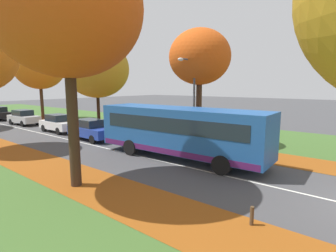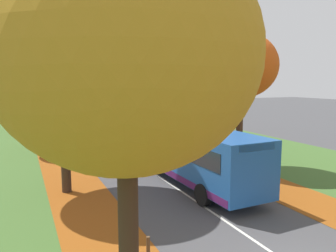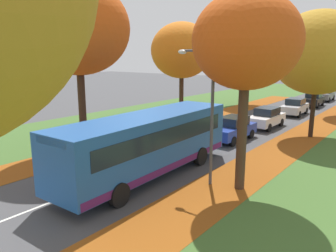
{
  "view_description": "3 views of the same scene",
  "coord_description": "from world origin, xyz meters",
  "px_view_note": "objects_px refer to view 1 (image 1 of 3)",
  "views": [
    {
      "loc": [
        -11.07,
        0.41,
        4.26
      ],
      "look_at": [
        1.13,
        10.06,
        1.84
      ],
      "focal_mm": 28.0,
      "sensor_mm": 36.0,
      "label": 1
    },
    {
      "loc": [
        -6.94,
        -5.81,
        5.31
      ],
      "look_at": [
        1.92,
        13.74,
        2.39
      ],
      "focal_mm": 35.0,
      "sensor_mm": 36.0,
      "label": 2
    },
    {
      "loc": [
        11.08,
        -2.03,
        5.69
      ],
      "look_at": [
        1.49,
        10.2,
        2.33
      ],
      "focal_mm": 35.0,
      "sensor_mm": 36.0,
      "label": 3
    }
  ],
  "objects_px": {
    "tree_right_mid": "(97,69)",
    "streetlamp_right": "(191,93)",
    "car_silver_third_in_line": "(24,117)",
    "tree_right_far": "(39,67)",
    "bus": "(180,130)",
    "tree_right_near": "(200,57)",
    "tree_left_near": "(67,9)",
    "car_blue_lead": "(91,130)",
    "car_white_following": "(59,123)",
    "bollard_third": "(252,216)"
  },
  "relations": [
    {
      "from": "tree_right_far",
      "to": "bus",
      "type": "relative_size",
      "value": 0.88
    },
    {
      "from": "streetlamp_right",
      "to": "bus",
      "type": "xyz_separation_m",
      "value": [
        -2.56,
        -0.93,
        -2.03
      ]
    },
    {
      "from": "tree_left_near",
      "to": "streetlamp_right",
      "type": "distance_m",
      "value": 9.43
    },
    {
      "from": "tree_right_far",
      "to": "streetlamp_right",
      "type": "height_order",
      "value": "tree_right_far"
    },
    {
      "from": "car_white_following",
      "to": "bollard_third",
      "type": "bearing_deg",
      "value": -103.89
    },
    {
      "from": "bollard_third",
      "to": "streetlamp_right",
      "type": "relative_size",
      "value": 0.1
    },
    {
      "from": "streetlamp_right",
      "to": "bollard_third",
      "type": "bearing_deg",
      "value": -135.92
    },
    {
      "from": "car_blue_lead",
      "to": "tree_right_mid",
      "type": "bearing_deg",
      "value": 47.02
    },
    {
      "from": "streetlamp_right",
      "to": "car_white_following",
      "type": "bearing_deg",
      "value": 100.0
    },
    {
      "from": "car_blue_lead",
      "to": "car_silver_third_in_line",
      "type": "relative_size",
      "value": 0.99
    },
    {
      "from": "car_silver_third_in_line",
      "to": "tree_right_far",
      "type": "bearing_deg",
      "value": 39.66
    },
    {
      "from": "tree_left_near",
      "to": "streetlamp_right",
      "type": "xyz_separation_m",
      "value": [
        8.76,
        -0.09,
        -3.47
      ]
    },
    {
      "from": "tree_left_near",
      "to": "tree_right_near",
      "type": "bearing_deg",
      "value": 1.63
    },
    {
      "from": "tree_right_far",
      "to": "streetlamp_right",
      "type": "xyz_separation_m",
      "value": [
        -1.26,
        -23.22,
        -2.75
      ]
    },
    {
      "from": "tree_right_near",
      "to": "car_white_following",
      "type": "height_order",
      "value": "tree_right_near"
    },
    {
      "from": "tree_right_mid",
      "to": "streetlamp_right",
      "type": "relative_size",
      "value": 1.45
    },
    {
      "from": "car_blue_lead",
      "to": "bus",
      "type": "bearing_deg",
      "value": -89.98
    },
    {
      "from": "tree_left_near",
      "to": "tree_right_mid",
      "type": "distance_m",
      "value": 15.73
    },
    {
      "from": "tree_left_near",
      "to": "streetlamp_right",
      "type": "height_order",
      "value": "tree_left_near"
    },
    {
      "from": "tree_right_mid",
      "to": "streetlamp_right",
      "type": "bearing_deg",
      "value": -96.74
    },
    {
      "from": "tree_right_mid",
      "to": "bollard_third",
      "type": "relative_size",
      "value": 14.32
    },
    {
      "from": "bollard_third",
      "to": "streetlamp_right",
      "type": "distance_m",
      "value": 10.68
    },
    {
      "from": "tree_right_mid",
      "to": "tree_right_far",
      "type": "height_order",
      "value": "tree_right_far"
    },
    {
      "from": "bollard_third",
      "to": "car_white_following",
      "type": "distance_m",
      "value": 20.69
    },
    {
      "from": "tree_left_near",
      "to": "car_white_following",
      "type": "xyz_separation_m",
      "value": [
        6.46,
        12.96,
        -6.4
      ]
    },
    {
      "from": "tree_left_near",
      "to": "car_silver_third_in_line",
      "type": "distance_m",
      "value": 22.13
    },
    {
      "from": "bus",
      "to": "car_silver_third_in_line",
      "type": "bearing_deg",
      "value": 89.31
    },
    {
      "from": "bollard_third",
      "to": "bus",
      "type": "bearing_deg",
      "value": 52.4
    },
    {
      "from": "tree_right_mid",
      "to": "tree_right_far",
      "type": "relative_size",
      "value": 0.95
    },
    {
      "from": "tree_right_near",
      "to": "streetlamp_right",
      "type": "height_order",
      "value": "tree_right_near"
    },
    {
      "from": "streetlamp_right",
      "to": "bus",
      "type": "distance_m",
      "value": 3.4
    },
    {
      "from": "tree_right_far",
      "to": "car_blue_lead",
      "type": "relative_size",
      "value": 2.17
    },
    {
      "from": "car_silver_third_in_line",
      "to": "car_white_following",
      "type": "bearing_deg",
      "value": -89.95
    },
    {
      "from": "car_blue_lead",
      "to": "car_silver_third_in_line",
      "type": "bearing_deg",
      "value": 88.82
    },
    {
      "from": "tree_right_near",
      "to": "bus",
      "type": "bearing_deg",
      "value": -162.45
    },
    {
      "from": "tree_right_near",
      "to": "tree_right_far",
      "type": "height_order",
      "value": "tree_right_far"
    },
    {
      "from": "tree_right_mid",
      "to": "tree_right_far",
      "type": "xyz_separation_m",
      "value": [
        -0.16,
        11.21,
        0.62
      ]
    },
    {
      "from": "tree_right_far",
      "to": "bus",
      "type": "xyz_separation_m",
      "value": [
        -3.82,
        -24.14,
        -4.78
      ]
    },
    {
      "from": "streetlamp_right",
      "to": "car_blue_lead",
      "type": "xyz_separation_m",
      "value": [
        -2.56,
        7.73,
        -2.92
      ]
    },
    {
      "from": "tree_left_near",
      "to": "car_silver_third_in_line",
      "type": "height_order",
      "value": "tree_left_near"
    },
    {
      "from": "tree_right_near",
      "to": "streetlamp_right",
      "type": "distance_m",
      "value": 2.97
    },
    {
      "from": "tree_left_near",
      "to": "tree_right_far",
      "type": "bearing_deg",
      "value": 66.58
    },
    {
      "from": "car_blue_lead",
      "to": "car_silver_third_in_line",
      "type": "height_order",
      "value": "same"
    },
    {
      "from": "bus",
      "to": "tree_right_mid",
      "type": "bearing_deg",
      "value": 72.89
    },
    {
      "from": "tree_right_mid",
      "to": "bus",
      "type": "xyz_separation_m",
      "value": [
        -3.98,
        -12.93,
        -4.16
      ]
    },
    {
      "from": "bollard_third",
      "to": "streetlamp_right",
      "type": "xyz_separation_m",
      "value": [
        7.26,
        7.03,
        3.43
      ]
    },
    {
      "from": "tree_right_near",
      "to": "tree_right_mid",
      "type": "distance_m",
      "value": 11.63
    },
    {
      "from": "car_white_following",
      "to": "tree_left_near",
      "type": "bearing_deg",
      "value": -116.51
    },
    {
      "from": "tree_left_near",
      "to": "bus",
      "type": "distance_m",
      "value": 8.36
    },
    {
      "from": "bus",
      "to": "car_white_following",
      "type": "distance_m",
      "value": 14.0
    }
  ]
}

